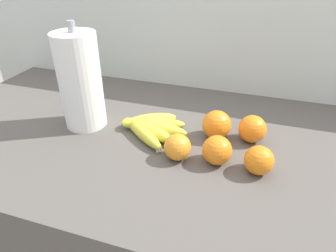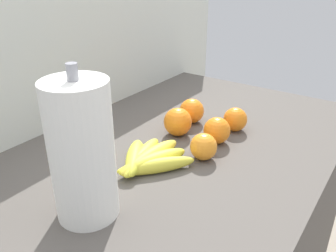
{
  "view_description": "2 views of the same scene",
  "coord_description": "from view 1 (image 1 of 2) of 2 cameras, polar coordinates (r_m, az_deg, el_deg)",
  "views": [
    {
      "loc": [
        0.26,
        -0.67,
        1.33
      ],
      "look_at": [
        0.05,
        -0.0,
        0.91
      ],
      "focal_mm": 31.52,
      "sensor_mm": 36.0,
      "label": 1
    },
    {
      "loc": [
        -0.58,
        -0.45,
        1.32
      ],
      "look_at": [
        0.04,
        -0.02,
        0.97
      ],
      "focal_mm": 37.09,
      "sensor_mm": 36.0,
      "label": 2
    }
  ],
  "objects": [
    {
      "name": "orange_center",
      "position": [
        0.73,
        17.16,
        -6.35
      ],
      "size": [
        0.07,
        0.07,
        0.07
      ],
      "primitive_type": "sphere",
      "color": "orange",
      "rests_on": "counter"
    },
    {
      "name": "orange_back_left",
      "position": [
        0.84,
        15.98,
        -0.54
      ],
      "size": [
        0.08,
        0.08,
        0.08
      ],
      "primitive_type": "sphere",
      "color": "orange",
      "rests_on": "counter"
    },
    {
      "name": "counter",
      "position": [
        1.15,
        -2.38,
        -20.17
      ],
      "size": [
        1.44,
        0.74,
        0.87
      ],
      "primitive_type": "cube",
      "color": "#514C47",
      "rests_on": "ground"
    },
    {
      "name": "banana_bunch",
      "position": [
        0.86,
        -3.6,
        -0.12
      ],
      "size": [
        0.21,
        0.2,
        0.04
      ],
      "color": "gold",
      "rests_on": "counter"
    },
    {
      "name": "wall_back",
      "position": [
        1.3,
        3.4,
        -0.63
      ],
      "size": [
        1.84,
        0.06,
        1.3
      ],
      "primitive_type": "cube",
      "color": "silver",
      "rests_on": "ground"
    },
    {
      "name": "orange_front",
      "position": [
        0.74,
        9.45,
        -4.63
      ],
      "size": [
        0.07,
        0.07,
        0.07
      ],
      "primitive_type": "sphere",
      "color": "orange",
      "rests_on": "counter"
    },
    {
      "name": "paper_towel_roll",
      "position": [
        0.89,
        -16.6,
        8.22
      ],
      "size": [
        0.12,
        0.12,
        0.31
      ],
      "color": "white",
      "rests_on": "counter"
    },
    {
      "name": "orange_back_right",
      "position": [
        0.84,
        9.38,
        0.24
      ],
      "size": [
        0.08,
        0.08,
        0.08
      ],
      "primitive_type": "sphere",
      "color": "orange",
      "rests_on": "counter"
    },
    {
      "name": "orange_right",
      "position": [
        0.75,
        1.86,
        -4.1
      ],
      "size": [
        0.07,
        0.07,
        0.07
      ],
      "primitive_type": "sphere",
      "color": "orange",
      "rests_on": "counter"
    }
  ]
}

